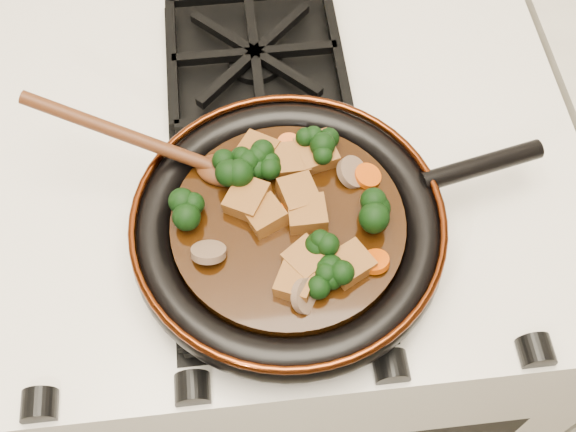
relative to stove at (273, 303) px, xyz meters
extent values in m
cube|color=silver|center=(0.00, 0.00, 0.00)|extent=(0.76, 0.60, 0.90)
cylinder|color=black|center=(0.01, -0.13, 0.48)|extent=(0.31, 0.31, 0.01)
torus|color=black|center=(0.01, -0.13, 0.49)|extent=(0.33, 0.33, 0.04)
torus|color=#491D0A|center=(0.01, -0.13, 0.51)|extent=(0.33, 0.33, 0.01)
cylinder|color=black|center=(0.23, -0.08, 0.51)|extent=(0.14, 0.05, 0.02)
cylinder|color=black|center=(0.01, -0.13, 0.50)|extent=(0.25, 0.25, 0.02)
cube|color=brown|center=(0.03, -0.10, 0.52)|extent=(0.05, 0.05, 0.03)
cube|color=brown|center=(0.03, -0.18, 0.52)|extent=(0.05, 0.05, 0.03)
cube|color=brown|center=(-0.01, -0.05, 0.52)|extent=(0.06, 0.06, 0.03)
cube|color=brown|center=(0.07, -0.19, 0.52)|extent=(0.05, 0.05, 0.02)
cube|color=brown|center=(-0.01, -0.13, 0.52)|extent=(0.05, 0.05, 0.03)
cube|color=brown|center=(-0.03, -0.10, 0.52)|extent=(0.06, 0.06, 0.03)
cube|color=brown|center=(0.01, -0.20, 0.52)|extent=(0.05, 0.05, 0.02)
cube|color=brown|center=(0.03, -0.13, 0.52)|extent=(0.04, 0.04, 0.02)
cube|color=brown|center=(0.05, -0.05, 0.52)|extent=(0.05, 0.05, 0.03)
cube|color=brown|center=(0.02, -0.06, 0.52)|extent=(0.04, 0.04, 0.03)
cylinder|color=#C34405|center=(0.02, -0.12, 0.51)|extent=(0.03, 0.03, 0.02)
cylinder|color=#C34405|center=(0.02, -0.04, 0.51)|extent=(0.03, 0.03, 0.02)
cylinder|color=#C34405|center=(0.10, -0.09, 0.51)|extent=(0.03, 0.03, 0.02)
cylinder|color=#C34405|center=(0.09, -0.19, 0.51)|extent=(0.03, 0.03, 0.02)
cylinder|color=brown|center=(0.09, -0.08, 0.52)|extent=(0.04, 0.05, 0.03)
cylinder|color=brown|center=(-0.07, -0.16, 0.52)|extent=(0.04, 0.04, 0.02)
cylinder|color=brown|center=(0.02, -0.22, 0.52)|extent=(0.04, 0.05, 0.03)
ellipsoid|color=#49230F|center=(-0.05, -0.06, 0.51)|extent=(0.07, 0.06, 0.02)
cylinder|color=#49230F|center=(-0.15, -0.02, 0.54)|extent=(0.02, 0.02, 0.22)
camera|label=1|loc=(-0.03, -0.50, 1.16)|focal=45.00mm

